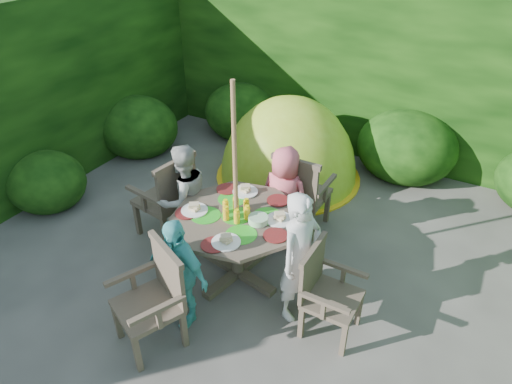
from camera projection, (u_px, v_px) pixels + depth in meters
The scene contains 13 objects.
ground at pixel (259, 301), 4.68m from camera, with size 60.00×60.00×0.00m, color #46443F.
hedge_enclosure at pixel (319, 141), 4.98m from camera, with size 9.00×9.00×2.50m.
patio_table at pixel (237, 226), 4.65m from camera, with size 1.60×1.60×0.95m.
parasol_pole at pixel (236, 190), 4.42m from camera, with size 0.04×0.04×2.20m, color brown.
garden_chair_right at pixel (325, 291), 4.15m from camera, with size 0.48×0.53×0.89m.
garden_chair_left at pixel (169, 196), 5.31m from camera, with size 0.64×0.70×1.04m.
garden_chair_back at pixel (300, 192), 5.41m from camera, with size 0.62×0.56×1.03m.
garden_chair_front at pixel (155, 297), 4.03m from camera, with size 0.74×0.70×0.97m.
child_right at pixel (300, 258), 4.21m from camera, with size 0.50×0.33×1.37m, color silver.
child_left at pixel (184, 199), 5.10m from camera, with size 0.63×0.49×1.30m, color #A4A49E.
child_back at pixel (284, 197), 5.19m from camera, with size 0.60×0.39×1.23m, color #DA5A68.
child_front at pixel (178, 272), 4.19m from camera, with size 0.69×0.29×1.18m, color #54C2C5.
dome_tent at pixel (288, 176), 6.77m from camera, with size 2.38×2.38×2.42m.
Camera 1 is at (1.61, -2.91, 3.48)m, focal length 32.00 mm.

